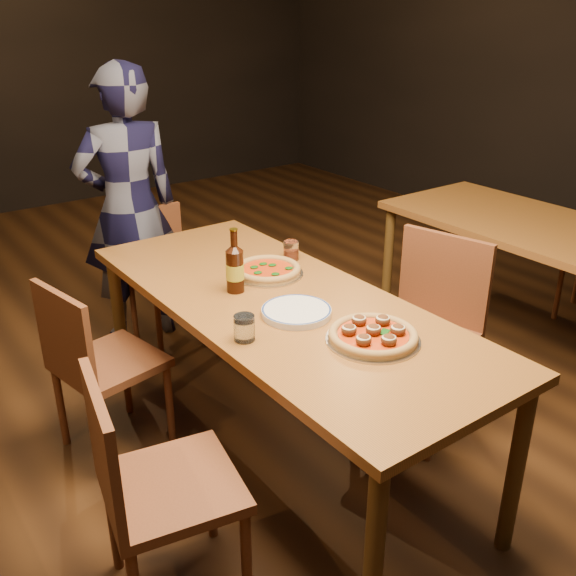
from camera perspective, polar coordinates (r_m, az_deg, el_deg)
ground at (r=2.99m, az=-0.58°, el=-14.17°), size 9.00×9.00×0.00m
room_shell at (r=2.35m, az=-0.79°, el=24.17°), size 9.00×9.00×9.00m
table_main at (r=2.63m, az=-0.65°, el=-2.46°), size 0.80×2.00×0.75m
table_right at (r=3.70m, az=23.26°, el=3.56°), size 0.80×2.00×0.75m
chair_main_nw at (r=2.17m, az=-10.27°, el=-16.83°), size 0.49×0.49×0.89m
chair_main_sw at (r=2.90m, az=-15.58°, el=-6.28°), size 0.47×0.47×0.86m
chair_main_e at (r=2.96m, az=11.50°, el=-4.23°), size 0.53×0.53×0.95m
chair_end at (r=3.75m, az=-10.56°, el=0.96°), size 0.39×0.39×0.82m
pizza_meatball at (r=2.30m, az=7.58°, el=-4.15°), size 0.34×0.34×0.06m
pizza_margherita at (r=2.83m, az=-1.83°, el=1.61°), size 0.32×0.32×0.04m
plate_stack at (r=2.47m, az=0.75°, el=-2.14°), size 0.27×0.27×0.03m
beer_bottle at (r=2.64m, az=-4.74°, el=1.62°), size 0.08×0.08×0.27m
water_glass at (r=2.28m, az=-3.90°, el=-3.56°), size 0.08×0.08×0.09m
amber_glass at (r=2.99m, az=0.28°, el=3.36°), size 0.07×0.07×0.09m
diner at (r=3.74m, az=-13.97°, el=6.91°), size 0.62×0.45×1.59m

